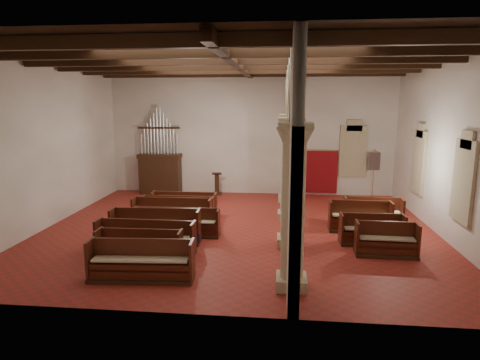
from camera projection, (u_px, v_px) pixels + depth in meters
name	position (u px, v px, depth m)	size (l,w,h in m)	color
floor	(238.00, 229.00, 14.53)	(14.00, 14.00, 0.00)	maroon
ceiling	(238.00, 58.00, 13.39)	(14.00, 14.00, 0.00)	black
wall_back	(251.00, 134.00, 19.82)	(14.00, 0.02, 6.00)	white
wall_front	(207.00, 179.00, 8.10)	(14.00, 0.02, 6.00)	white
wall_left	(48.00, 145.00, 14.64)	(0.02, 12.00, 6.00)	white
wall_right	(448.00, 149.00, 13.28)	(0.02, 12.00, 6.00)	white
ceiling_beams	(238.00, 63.00, 13.42)	(13.80, 11.80, 0.30)	#331F10
arcade	(290.00, 131.00, 13.68)	(0.90, 11.90, 6.00)	#B9AB8A
window_right_a	(465.00, 182.00, 11.97)	(0.03, 1.00, 2.20)	#337454
window_right_b	(419.00, 162.00, 15.88)	(0.03, 1.00, 2.20)	#337454
window_back	(353.00, 151.00, 19.47)	(1.00, 0.03, 2.20)	#337454
pipe_organ	(160.00, 167.00, 20.08)	(2.10, 0.85, 4.40)	#331F10
lectern	(217.00, 185.00, 19.96)	(0.50, 0.51, 1.16)	#382812
dossal_curtain	(321.00, 172.00, 19.75)	(1.80, 0.07, 2.17)	maroon
processional_banner	(373.00, 182.00, 19.17)	(0.54, 0.69, 2.39)	#331F10
hymnal_box_a	(186.00, 261.00, 11.02)	(0.28, 0.22, 0.28)	navy
hymnal_box_b	(195.00, 238.00, 12.87)	(0.32, 0.26, 0.32)	navy
hymnal_box_c	(215.00, 224.00, 14.29)	(0.30, 0.25, 0.30)	navy
tube_heater_a	(173.00, 270.00, 10.63)	(0.11, 0.11, 1.06)	white
tube_heater_b	(143.00, 253.00, 11.83)	(0.11, 0.11, 1.08)	white
nave_pew_0	(141.00, 267.00, 10.36)	(2.75, 0.87, 1.05)	#331F10
nave_pew_1	(139.00, 252.00, 11.43)	(2.46, 0.70, 0.97)	#331F10
nave_pew_2	(146.00, 243.00, 12.12)	(3.03, 0.74, 1.03)	#331F10
nave_pew_3	(156.00, 231.00, 13.11)	(2.94, 0.87, 1.12)	#331F10
nave_pew_4	(176.00, 227.00, 13.82)	(3.01, 0.70, 0.96)	#331F10
nave_pew_5	(172.00, 216.00, 14.96)	(2.95, 0.71, 1.03)	#331F10
nave_pew_6	(178.00, 213.00, 15.53)	(2.82, 0.69, 0.96)	#331F10
nave_pew_7	(184.00, 208.00, 16.25)	(2.65, 0.65, 0.96)	#331F10
aisle_pew_0	(386.00, 244.00, 12.00)	(1.83, 0.75, 1.02)	#331F10
aisle_pew_1	(372.00, 234.00, 12.95)	(2.05, 0.72, 1.00)	#331F10
aisle_pew_2	(360.00, 221.00, 14.28)	(2.19, 0.76, 1.09)	#331F10
aisle_pew_3	(373.00, 217.00, 14.77)	(2.13, 0.83, 1.09)	#331F10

